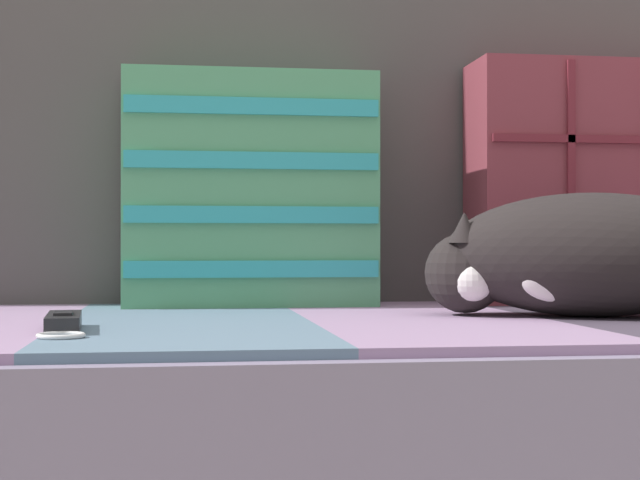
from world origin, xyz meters
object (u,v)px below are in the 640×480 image
(couch, at_px, (521,455))
(throw_pillow_quilted, at_px, (593,183))
(game_remote_near, at_px, (64,323))
(throw_pillow_striped, at_px, (250,190))
(sleeping_cat, at_px, (577,258))

(couch, height_order, throw_pillow_quilted, throw_pillow_quilted)
(couch, xyz_separation_m, game_remote_near, (-0.59, -0.19, 0.20))
(throw_pillow_quilted, relative_size, game_remote_near, 2.15)
(couch, relative_size, game_remote_near, 10.27)
(game_remote_near, bearing_deg, throw_pillow_striped, 61.00)
(throw_pillow_quilted, distance_m, sleeping_cat, 0.36)
(couch, height_order, throw_pillow_striped, throw_pillow_striped)
(throw_pillow_striped, bearing_deg, throw_pillow_quilted, 0.05)
(throw_pillow_striped, relative_size, sleeping_cat, 0.87)
(couch, height_order, sleeping_cat, sleeping_cat)
(sleeping_cat, height_order, game_remote_near, sleeping_cat)
(couch, relative_size, throw_pillow_quilted, 4.78)
(sleeping_cat, xyz_separation_m, game_remote_near, (-0.64, -0.12, -0.07))
(couch, distance_m, game_remote_near, 0.65)
(throw_pillow_striped, xyz_separation_m, sleeping_cat, (0.41, -0.30, -0.10))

